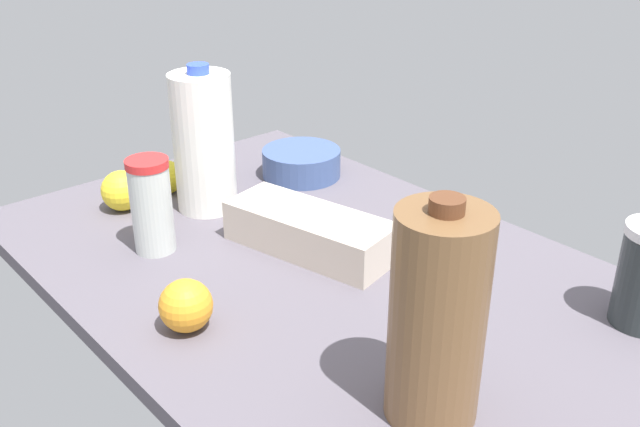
# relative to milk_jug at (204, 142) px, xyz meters

# --- Properties ---
(countertop) EXTENTS (1.20, 0.76, 0.03)m
(countertop) POSITION_rel_milk_jug_xyz_m (0.33, 0.01, -0.15)
(countertop) COLOR #555059
(countertop) RESTS_ON ground
(milk_jug) EXTENTS (0.12, 0.12, 0.29)m
(milk_jug) POSITION_rel_milk_jug_xyz_m (0.00, 0.00, 0.00)
(milk_jug) COLOR white
(milk_jug) RESTS_ON countertop
(egg_carton) EXTENTS (0.32, 0.18, 0.07)m
(egg_carton) POSITION_rel_milk_jug_xyz_m (0.27, 0.04, -0.10)
(egg_carton) COLOR beige
(egg_carton) RESTS_ON countertop
(mixing_bowl) EXTENTS (0.17, 0.17, 0.06)m
(mixing_bowl) POSITION_rel_milk_jug_xyz_m (0.00, 0.24, -0.11)
(mixing_bowl) COLOR #3F568A
(mixing_bowl) RESTS_ON countertop
(tumbler_cup) EXTENTS (0.07, 0.07, 0.17)m
(tumbler_cup) POSITION_rel_milk_jug_xyz_m (0.09, -0.17, -0.05)
(tumbler_cup) COLOR silver
(tumbler_cup) RESTS_ON countertop
(chocolate_milk_jug) EXTENTS (0.11, 0.11, 0.29)m
(chocolate_milk_jug) POSITION_rel_milk_jug_xyz_m (0.68, -0.12, 0.00)
(chocolate_milk_jug) COLOR brown
(chocolate_milk_jug) RESTS_ON countertop
(orange_near_front) EXTENTS (0.08, 0.08, 0.08)m
(orange_near_front) POSITION_rel_milk_jug_xyz_m (0.33, -0.25, -0.10)
(orange_near_front) COLOR orange
(orange_near_front) RESTS_ON countertop
(lemon_by_jug) EXTENTS (0.07, 0.07, 0.07)m
(lemon_by_jug) POSITION_rel_milk_jug_xyz_m (-0.11, -0.02, -0.10)
(lemon_by_jug) COLOR yellow
(lemon_by_jug) RESTS_ON countertop
(lemon_beside_bowl) EXTENTS (0.08, 0.08, 0.08)m
(lemon_beside_bowl) POSITION_rel_milk_jug_xyz_m (-0.10, -0.13, -0.10)
(lemon_beside_bowl) COLOR yellow
(lemon_beside_bowl) RESTS_ON countertop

